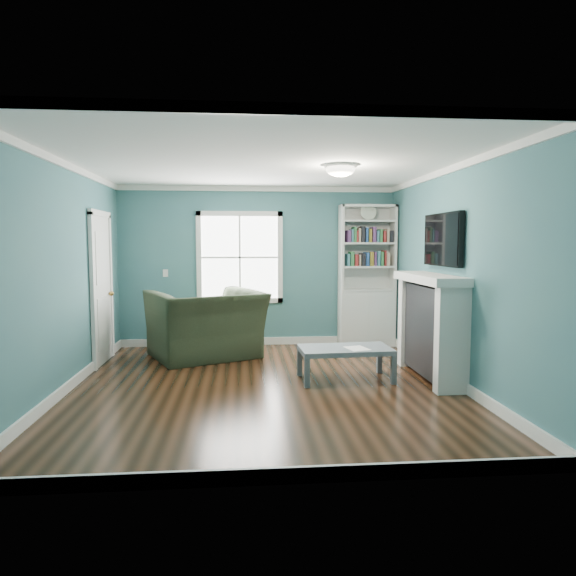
{
  "coord_description": "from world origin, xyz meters",
  "views": [
    {
      "loc": [
        -0.25,
        -5.93,
        1.68
      ],
      "look_at": [
        0.31,
        0.4,
        1.13
      ],
      "focal_mm": 32.0,
      "sensor_mm": 36.0,
      "label": 1
    }
  ],
  "objects": [
    {
      "name": "ceiling_fixture",
      "position": [
        0.9,
        0.1,
        2.55
      ],
      "size": [
        0.38,
        0.38,
        0.15
      ],
      "color": "white",
      "rests_on": "room_walls"
    },
    {
      "name": "room_walls",
      "position": [
        0.0,
        0.0,
        1.58
      ],
      "size": [
        5.0,
        5.0,
        5.0
      ],
      "color": "#366773",
      "rests_on": "ground"
    },
    {
      "name": "recliner",
      "position": [
        -0.8,
        1.6,
        0.66
      ],
      "size": [
        1.78,
        1.52,
        1.32
      ],
      "primitive_type": "imported",
      "rotation": [
        0.0,
        0.0,
        -2.71
      ],
      "color": "black",
      "rests_on": "ground"
    },
    {
      "name": "tv",
      "position": [
        2.2,
        0.2,
        1.72
      ],
      "size": [
        0.06,
        1.1,
        0.65
      ],
      "primitive_type": "cube",
      "color": "black",
      "rests_on": "fireplace"
    },
    {
      "name": "fireplace",
      "position": [
        2.08,
        0.2,
        0.64
      ],
      "size": [
        0.44,
        1.58,
        1.3
      ],
      "color": "black",
      "rests_on": "ground"
    },
    {
      "name": "light_switch",
      "position": [
        -1.5,
        2.48,
        1.2
      ],
      "size": [
        0.08,
        0.01,
        0.12
      ],
      "primitive_type": "cube",
      "color": "white",
      "rests_on": "room_walls"
    },
    {
      "name": "floor",
      "position": [
        0.0,
        0.0,
        0.0
      ],
      "size": [
        5.0,
        5.0,
        0.0
      ],
      "primitive_type": "plane",
      "color": "black",
      "rests_on": "ground"
    },
    {
      "name": "bookshelf",
      "position": [
        1.77,
        2.3,
        0.92
      ],
      "size": [
        0.9,
        0.35,
        2.31
      ],
      "color": "silver",
      "rests_on": "ground"
    },
    {
      "name": "coffee_table",
      "position": [
        1.0,
        0.19,
        0.35
      ],
      "size": [
        1.14,
        0.66,
        0.4
      ],
      "rotation": [
        0.0,
        0.0,
        0.05
      ],
      "color": "#4D575D",
      "rests_on": "ground"
    },
    {
      "name": "trim",
      "position": [
        0.0,
        0.0,
        1.24
      ],
      "size": [
        4.5,
        5.0,
        2.6
      ],
      "color": "white",
      "rests_on": "ground"
    },
    {
      "name": "paper_sheet",
      "position": [
        1.12,
        0.11,
        0.41
      ],
      "size": [
        0.31,
        0.35,
        0.0
      ],
      "primitive_type": "cube",
      "rotation": [
        0.0,
        0.0,
        0.27
      ],
      "color": "white",
      "rests_on": "coffee_table"
    },
    {
      "name": "door",
      "position": [
        -2.22,
        1.4,
        1.07
      ],
      "size": [
        0.12,
        0.98,
        2.17
      ],
      "color": "silver",
      "rests_on": "ground"
    },
    {
      "name": "window",
      "position": [
        -0.3,
        2.49,
        1.45
      ],
      "size": [
        1.4,
        0.06,
        1.5
      ],
      "color": "white",
      "rests_on": "room_walls"
    }
  ]
}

